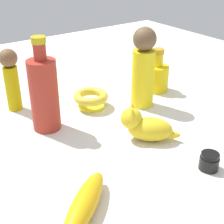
# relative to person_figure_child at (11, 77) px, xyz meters

# --- Properties ---
(ground) EXTENTS (2.00, 2.00, 0.00)m
(ground) POSITION_rel_person_figure_child_xyz_m (0.18, -0.27, -0.11)
(ground) COLOR silver
(person_figure_child) EXTENTS (0.06, 0.06, 0.19)m
(person_figure_child) POSITION_rel_person_figure_child_xyz_m (0.00, 0.00, 0.00)
(person_figure_child) COLOR #B4A208
(person_figure_child) RESTS_ON ground
(banana) EXTENTS (0.18, 0.16, 0.05)m
(banana) POSITION_rel_person_figure_child_xyz_m (-0.05, -0.51, -0.08)
(banana) COLOR #E4A510
(banana) RESTS_ON ground
(person_figure_adult) EXTENTS (0.09, 0.09, 0.25)m
(person_figure_adult) POSITION_rel_person_figure_child_xyz_m (0.34, -0.21, 0.02)
(person_figure_adult) COLOR yellow
(person_figure_adult) RESTS_ON ground
(bottle_tall) EXTENTS (0.08, 0.08, 0.26)m
(bottle_tall) POSITION_rel_person_figure_child_xyz_m (0.03, -0.16, 0.00)
(bottle_tall) COLOR #A42D20
(bottle_tall) RESTS_ON ground
(nail_polish_jar) EXTENTS (0.05, 0.05, 0.04)m
(nail_polish_jar) POSITION_rel_person_figure_child_xyz_m (0.25, -0.55, -0.09)
(nail_polish_jar) COLOR black
(nail_polish_jar) RESTS_ON ground
(bowl) EXTENTS (0.11, 0.11, 0.05)m
(bowl) POSITION_rel_person_figure_child_xyz_m (0.20, -0.13, -0.08)
(bowl) COLOR yellow
(bowl) RESTS_ON ground
(cat_figurine) EXTENTS (0.13, 0.13, 0.10)m
(cat_figurine) POSITION_rel_person_figure_child_xyz_m (0.22, -0.37, -0.07)
(cat_figurine) COLOR yellow
(cat_figurine) RESTS_ON ground
(bottle_short) EXTENTS (0.08, 0.08, 0.15)m
(bottle_short) POSITION_rel_person_figure_child_xyz_m (0.46, -0.15, -0.05)
(bottle_short) COLOR yellow
(bottle_short) RESTS_ON ground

